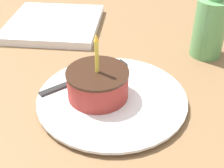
{
  "coord_description": "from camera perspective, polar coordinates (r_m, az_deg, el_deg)",
  "views": [
    {
      "loc": [
        0.03,
        -0.42,
        0.36
      ],
      "look_at": [
        -0.02,
        0.03,
        0.04
      ],
      "focal_mm": 50.0,
      "sensor_mm": 36.0,
      "label": 1
    }
  ],
  "objects": [
    {
      "name": "marble_board",
      "position": [
        0.86,
        -10.52,
        10.8
      ],
      "size": [
        0.24,
        0.24,
        0.02
      ],
      "color": "silver",
      "rests_on": "ground_plane"
    },
    {
      "name": "cake_slice",
      "position": [
        0.55,
        -2.63,
        0.06
      ],
      "size": [
        0.11,
        0.11,
        0.12
      ],
      "color": "#99332D",
      "rests_on": "plate"
    },
    {
      "name": "ground_plane",
      "position": [
        0.57,
        1.71,
        -6.8
      ],
      "size": [
        2.4,
        2.4,
        0.04
      ],
      "color": "brown",
      "rests_on": "ground"
    },
    {
      "name": "fork",
      "position": [
        0.62,
        -3.83,
        1.65
      ],
      "size": [
        0.16,
        0.14,
        0.0
      ],
      "color": "#262626",
      "rests_on": "plate"
    },
    {
      "name": "plate",
      "position": [
        0.57,
        -0.0,
        -2.61
      ],
      "size": [
        0.27,
        0.27,
        0.01
      ],
      "color": "silver",
      "rests_on": "ground_plane"
    },
    {
      "name": "bottle",
      "position": [
        0.72,
        17.48,
        10.16
      ],
      "size": [
        0.07,
        0.07,
        0.18
      ],
      "color": "#599959",
      "rests_on": "ground_plane"
    }
  ]
}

